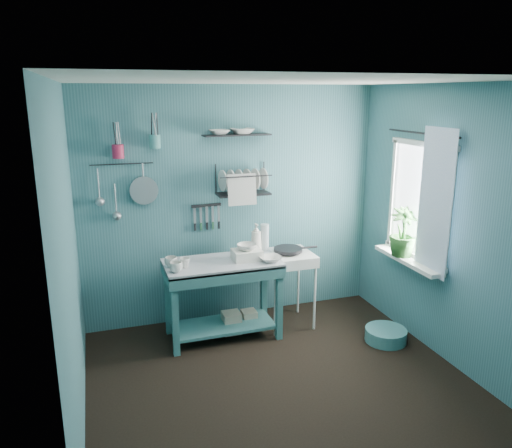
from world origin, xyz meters
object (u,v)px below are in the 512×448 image
object	(u,v)px
work_counter	(223,299)
storage_tin_small	(249,319)
mug_mid	(185,263)
potted_plant	(403,232)
frying_pan	(288,250)
water_bottle	(265,237)
wash_tub	(247,255)
storage_tin_large	(231,322)
colander	(144,191)
dish_rack	(243,180)
utensil_cup_magenta	(118,151)
floor_basin	(386,335)
mug_right	(171,262)
soap_bottle	(256,238)
hotplate_stand	(287,289)
utensil_cup_teal	(155,141)
mug_left	(176,267)

from	to	relation	value
work_counter	storage_tin_small	xyz separation A→B (m)	(0.30, 0.08, -0.30)
mug_mid	potted_plant	distance (m)	2.17
mug_mid	frying_pan	world-z (taller)	mug_mid
water_bottle	wash_tub	bearing A→B (deg)	-138.37
storage_tin_large	work_counter	bearing A→B (deg)	-153.43
water_bottle	colander	distance (m)	1.32
water_bottle	mug_mid	bearing A→B (deg)	-162.72
dish_rack	water_bottle	bearing A→B (deg)	-32.59
wash_tub	dish_rack	distance (m)	0.79
utensil_cup_magenta	floor_basin	size ratio (longest dim) A/B	0.32
potted_plant	floor_basin	bearing A→B (deg)	-144.64
mug_right	frying_pan	world-z (taller)	mug_right
soap_bottle	colander	size ratio (longest dim) A/B	1.07
hotplate_stand	mug_right	bearing A→B (deg)	-179.49
frying_pan	colander	xyz separation A→B (m)	(-1.40, 0.38, 0.64)
storage_tin_large	floor_basin	bearing A→B (deg)	-25.17
utensil_cup_teal	mug_left	bearing A→B (deg)	-83.62
soap_bottle	utensil_cup_teal	world-z (taller)	utensil_cup_teal
water_bottle	potted_plant	xyz separation A→B (m)	(1.22, -0.68, 0.13)
work_counter	frying_pan	distance (m)	0.85
mug_right	storage_tin_large	size ratio (longest dim) A/B	0.56
dish_rack	floor_basin	size ratio (longest dim) A/B	1.34
mug_right	storage_tin_large	xyz separation A→B (m)	(0.60, 0.05, -0.74)
mug_mid	mug_right	distance (m)	0.13
wash_tub	utensil_cup_magenta	bearing A→B (deg)	159.07
wash_tub	dish_rack	world-z (taller)	dish_rack
work_counter	storage_tin_large	xyz separation A→B (m)	(0.10, 0.05, -0.29)
mug_mid	utensil_cup_teal	xyz separation A→B (m)	(-0.16, 0.48, 1.10)
water_bottle	storage_tin_small	bearing A→B (deg)	-147.53
hotplate_stand	dish_rack	size ratio (longest dim) A/B	1.45
work_counter	frying_pan	xyz separation A→B (m)	(0.73, 0.07, 0.43)
work_counter	potted_plant	size ratio (longest dim) A/B	2.32
mug_mid	storage_tin_large	size ratio (longest dim) A/B	0.45
hotplate_stand	storage_tin_large	distance (m)	0.69
soap_bottle	frying_pan	size ratio (longest dim) A/B	1.00
mug_left	wash_tub	xyz separation A→B (m)	(0.73, 0.14, 0.00)
storage_tin_large	hotplate_stand	bearing A→B (deg)	1.76
frying_pan	potted_plant	distance (m)	1.17
hotplate_stand	storage_tin_large	world-z (taller)	hotplate_stand
colander	floor_basin	distance (m)	2.81
soap_bottle	utensil_cup_magenta	bearing A→B (deg)	170.57
colander	hotplate_stand	bearing A→B (deg)	-15.18
mug_right	utensil_cup_magenta	xyz separation A→B (m)	(-0.40, 0.42, 1.02)
wash_tub	utensil_cup_magenta	world-z (taller)	utensil_cup_magenta
frying_pan	storage_tin_small	xyz separation A→B (m)	(-0.43, 0.01, -0.73)
dish_rack	potted_plant	xyz separation A→B (m)	(1.41, -0.83, -0.47)
mug_mid	storage_tin_large	bearing A→B (deg)	12.91
work_counter	utensil_cup_teal	distance (m)	1.70
frying_pan	utensil_cup_teal	world-z (taller)	utensil_cup_teal
water_bottle	potted_plant	size ratio (longest dim) A/B	0.57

